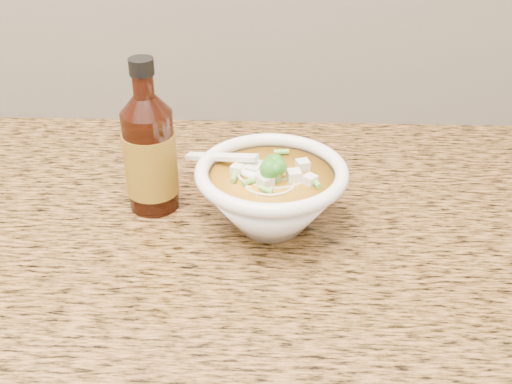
{
  "coord_description": "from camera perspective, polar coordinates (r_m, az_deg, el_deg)",
  "views": [
    {
      "loc": [
        0.37,
        0.95,
        1.39
      ],
      "look_at": [
        0.35,
        1.66,
        0.95
      ],
      "focal_mm": 45.0,
      "sensor_mm": 36.0,
      "label": 1
    }
  ],
  "objects": [
    {
      "name": "soup_bowl",
      "position": [
        0.84,
        1.38,
        -0.29
      ],
      "size": [
        0.22,
        0.2,
        0.11
      ],
      "rotation": [
        0.0,
        0.0,
        0.37
      ],
      "color": "white",
      "rests_on": "counter_slab"
    },
    {
      "name": "counter_slab",
      "position": [
        0.96,
        -21.14,
        -2.76
      ],
      "size": [
        4.0,
        0.68,
        0.04
      ],
      "primitive_type": "cube",
      "color": "brown",
      "rests_on": "cabinet"
    },
    {
      "name": "hot_sauce_bottle",
      "position": [
        0.87,
        -9.41,
        3.33
      ],
      "size": [
        0.07,
        0.07,
        0.22
      ],
      "rotation": [
        0.0,
        0.0,
        0.04
      ],
      "color": "#3E1308",
      "rests_on": "counter_slab"
    }
  ]
}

